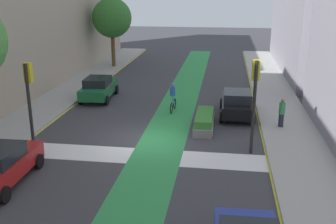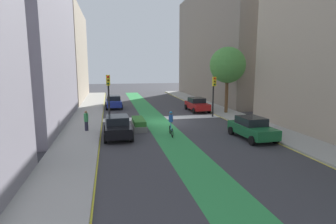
# 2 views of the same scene
# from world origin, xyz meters

# --- Properties ---
(ground_plane) EXTENTS (120.00, 120.00, 0.00)m
(ground_plane) POSITION_xyz_m (0.00, 0.00, 0.00)
(ground_plane) COLOR #38383D
(bike_lane_paint) EXTENTS (2.40, 60.00, 0.01)m
(bike_lane_paint) POSITION_xyz_m (0.86, 0.00, 0.00)
(bike_lane_paint) COLOR #2D8C47
(bike_lane_paint) RESTS_ON ground_plane
(crosswalk_band) EXTENTS (12.00, 1.80, 0.01)m
(crosswalk_band) POSITION_xyz_m (0.00, -2.00, 0.00)
(crosswalk_band) COLOR silver
(crosswalk_band) RESTS_ON ground_plane
(sidewalk_left) EXTENTS (3.00, 60.00, 0.15)m
(sidewalk_left) POSITION_xyz_m (-7.50, 0.00, 0.07)
(sidewalk_left) COLOR #9E9E99
(sidewalk_left) RESTS_ON ground_plane
(curb_stripe_left) EXTENTS (0.16, 60.00, 0.01)m
(curb_stripe_left) POSITION_xyz_m (-6.00, 0.00, 0.01)
(curb_stripe_left) COLOR yellow
(curb_stripe_left) RESTS_ON ground_plane
(sidewalk_right) EXTENTS (3.00, 60.00, 0.15)m
(sidewalk_right) POSITION_xyz_m (7.50, 0.00, 0.07)
(sidewalk_right) COLOR #9E9E99
(sidewalk_right) RESTS_ON ground_plane
(curb_stripe_right) EXTENTS (0.16, 60.00, 0.01)m
(curb_stripe_right) POSITION_xyz_m (6.00, 0.00, 0.01)
(curb_stripe_right) COLOR yellow
(curb_stripe_right) RESTS_ON ground_plane
(buildings_left_row) EXTENTS (8.17, 59.10, 17.24)m
(buildings_left_row) POSITION_xyz_m (-12.85, -0.37, 8.07)
(buildings_left_row) COLOR slate
(buildings_left_row) RESTS_ON ground_plane
(buildings_right_row) EXTENTS (8.35, 59.07, 17.86)m
(buildings_right_row) POSITION_xyz_m (12.81, -2.04, 7.63)
(buildings_right_row) COLOR tan
(buildings_right_row) RESTS_ON ground_plane
(traffic_signal_near_right) EXTENTS (0.35, 0.52, 4.43)m
(traffic_signal_near_right) POSITION_xyz_m (5.26, -0.75, 3.10)
(traffic_signal_near_right) COLOR black
(traffic_signal_near_right) RESTS_ON ground_plane
(traffic_signal_near_left) EXTENTS (0.35, 0.52, 4.16)m
(traffic_signal_near_left) POSITION_xyz_m (-5.31, -1.55, 2.92)
(traffic_signal_near_left) COLOR black
(traffic_signal_near_left) RESTS_ON ground_plane
(car_green_left_far) EXTENTS (2.17, 4.27, 1.57)m
(car_green_left_far) POSITION_xyz_m (-4.81, 7.27, 0.80)
(car_green_left_far) COLOR #196033
(car_green_left_far) RESTS_ON ground_plane
(car_red_left_near) EXTENTS (2.11, 4.24, 1.57)m
(car_red_left_near) POSITION_xyz_m (-4.83, -5.42, 0.80)
(car_red_left_near) COLOR #A51919
(car_red_left_near) RESTS_ON ground_plane
(car_blue_right_near) EXTENTS (2.13, 4.25, 1.57)m
(car_blue_right_near) POSITION_xyz_m (4.71, -9.86, 0.80)
(car_blue_right_near) COLOR navy
(car_blue_right_near) RESTS_ON ground_plane
(car_black_right_far) EXTENTS (2.06, 4.22, 1.57)m
(car_black_right_far) POSITION_xyz_m (4.68, 4.77, 0.80)
(car_black_right_far) COLOR black
(car_black_right_far) RESTS_ON ground_plane
(cyclist_in_lane) EXTENTS (0.32, 1.73, 1.86)m
(cyclist_in_lane) POSITION_xyz_m (0.71, 5.13, 0.97)
(cyclist_in_lane) COLOR black
(cyclist_in_lane) RESTS_ON ground_plane
(pedestrian_sidewalk_right_a) EXTENTS (0.34, 0.34, 1.60)m
(pedestrian_sidewalk_right_a) POSITION_xyz_m (7.07, 2.73, 0.96)
(pedestrian_sidewalk_right_a) COLOR #262638
(pedestrian_sidewalk_right_a) RESTS_ON sidewalk_right
(street_tree_near) EXTENTS (3.88, 3.88, 7.13)m
(street_tree_near) POSITION_xyz_m (-7.43, -3.06, 5.32)
(street_tree_near) COLOR brown
(street_tree_near) RESTS_ON sidewalk_left
(median_planter) EXTENTS (1.03, 3.41, 0.85)m
(median_planter) POSITION_xyz_m (2.86, 2.30, 0.40)
(median_planter) COLOR slate
(median_planter) RESTS_ON ground_plane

